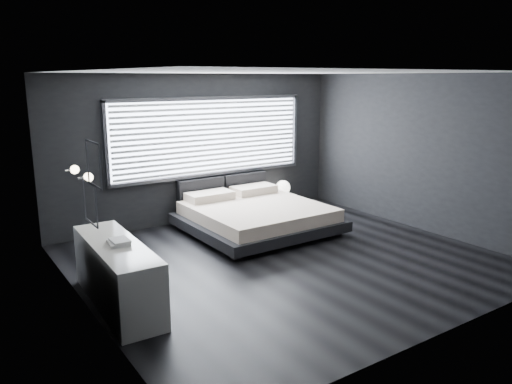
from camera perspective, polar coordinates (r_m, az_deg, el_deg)
room at (r=7.36m, az=3.70°, el=2.56°), size 6.04×6.00×2.80m
window at (r=9.68m, az=-5.15°, el=6.30°), size 4.14×0.09×1.52m
headboard at (r=9.91m, az=-3.75°, el=0.38°), size 1.96×0.16×0.52m
sconce_near at (r=6.09m, az=-18.64°, el=1.60°), size 0.18×0.11×0.11m
sconce_far at (r=6.66m, az=-20.04°, el=2.43°), size 0.18×0.11×0.11m
wall_art_upper at (r=5.45m, az=-18.05°, el=3.05°), size 0.01×0.48×0.48m
wall_art_lower at (r=5.78m, az=-18.42°, el=-1.20°), size 0.01×0.48×0.48m
bed at (r=9.02m, az=0.02°, el=-2.68°), size 2.45×2.34×0.63m
nightstand at (r=10.60m, az=2.79°, el=-1.08°), size 0.54×0.45×0.31m
orb_lamp at (r=10.51m, az=3.10°, el=0.51°), size 0.30×0.30×0.30m
dresser at (r=6.37m, az=-15.53°, el=-9.02°), size 0.62×1.99×0.79m
book_stack at (r=6.18m, az=-15.38°, el=-5.51°), size 0.27×0.33×0.06m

